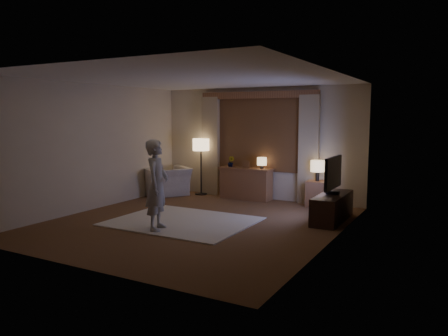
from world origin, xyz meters
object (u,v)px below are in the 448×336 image
Objects in this scene: sideboard at (246,184)px; side_table at (317,194)px; person at (157,185)px; armchair at (166,181)px; tv_stand at (332,208)px.

side_table is at bearing -1.67° from sideboard.
person reaches higher than side_table.
tv_stand is at bearing 114.37° from armchair.
side_table is 3.73m from person.
side_table is 0.40× the size of tv_stand.
sideboard reaches higher than side_table.
sideboard is 2.14× the size of side_table.
side_table is 1.29m from tv_stand.
armchair is at bearing -165.50° from sideboard.
armchair is 0.75× the size of tv_stand.
armchair is at bearing 15.81° from person.
tv_stand is at bearing -60.47° from side_table.
person is at bearing -91.16° from sideboard.
sideboard reaches higher than tv_stand.
sideboard is 0.86× the size of tv_stand.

